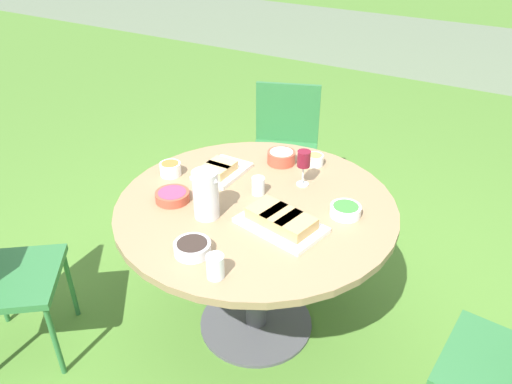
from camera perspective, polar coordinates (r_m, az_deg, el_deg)
ground_plane at (r=2.79m, az=-0.00°, el=-14.77°), size 40.00×40.00×0.00m
river_strip at (r=8.09m, az=23.29°, el=14.67°), size 40.00×3.40×0.01m
dining_table at (r=2.36m, az=-0.00°, el=-3.88°), size 1.29×1.29×0.77m
chair_far_back at (r=3.46m, az=3.34°, el=5.94°), size 0.56×0.55×0.89m
water_pitcher at (r=2.16m, az=-5.74°, el=-0.27°), size 0.12×0.11×0.22m
wine_glass at (r=2.38m, az=5.48°, el=3.59°), size 0.06×0.06×0.18m
platter_bread_main at (r=2.12m, az=2.86°, el=-3.30°), size 0.40×0.29×0.07m
platter_charcuterie at (r=2.51m, az=-4.09°, el=2.54°), size 0.20×0.28×0.07m
bowl_fries at (r=2.62m, az=6.74°, el=3.74°), size 0.09×0.09×0.06m
bowl_salad at (r=2.23m, az=10.19°, el=-2.03°), size 0.14×0.14×0.05m
bowl_olives at (r=1.99m, az=-7.28°, el=-6.30°), size 0.15×0.15×0.05m
bowl_dip_red at (r=2.33m, az=-9.53°, el=-0.43°), size 0.16×0.16×0.04m
bowl_dip_cream at (r=2.62m, az=2.91°, el=4.06°), size 0.15×0.15×0.07m
bowl_roasted_veg at (r=2.54m, az=-9.76°, el=2.69°), size 0.11×0.11×0.07m
cup_water_near at (r=2.34m, az=0.25°, el=0.71°), size 0.06×0.06×0.09m
cup_water_far at (r=1.86m, az=-4.68°, el=-8.48°), size 0.07×0.07×0.10m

